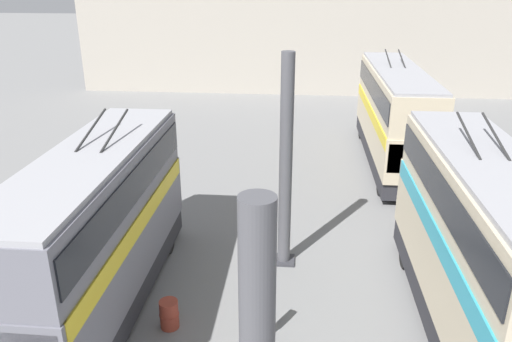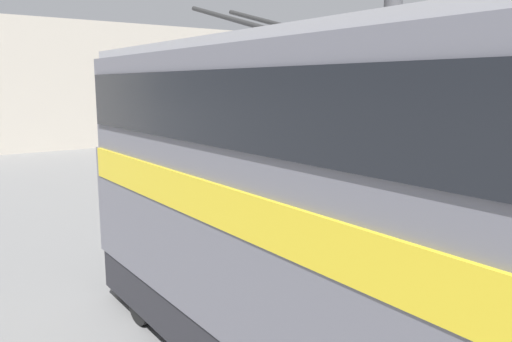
{
  "view_description": "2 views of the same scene",
  "coord_description": "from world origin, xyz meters",
  "px_view_note": "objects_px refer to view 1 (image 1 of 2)",
  "views": [
    {
      "loc": [
        -5.54,
        -0.42,
        9.38
      ],
      "look_at": [
        9.86,
        1.0,
        3.22
      ],
      "focal_mm": 35.0,
      "sensor_mm": 36.0,
      "label": 1
    },
    {
      "loc": [
        1.65,
        9.6,
        4.3
      ],
      "look_at": [
        13.32,
        1.18,
        1.78
      ],
      "focal_mm": 35.0,
      "sensor_mm": 36.0,
      "label": 2
    }
  ],
  "objects_px": {
    "bus_left_far": "(395,111)",
    "person_aisle_midway": "(268,311)",
    "bus_left_near": "(481,240)",
    "oil_drum": "(169,314)",
    "bus_right_far": "(97,224)"
  },
  "relations": [
    {
      "from": "person_aisle_midway",
      "to": "oil_drum",
      "type": "distance_m",
      "value": 2.82
    },
    {
      "from": "person_aisle_midway",
      "to": "oil_drum",
      "type": "relative_size",
      "value": 1.8
    },
    {
      "from": "bus_right_far",
      "to": "oil_drum",
      "type": "distance_m",
      "value": 3.28
    },
    {
      "from": "oil_drum",
      "to": "bus_left_near",
      "type": "bearing_deg",
      "value": -85.75
    },
    {
      "from": "bus_left_near",
      "to": "oil_drum",
      "type": "bearing_deg",
      "value": 94.25
    },
    {
      "from": "bus_left_near",
      "to": "bus_left_far",
      "type": "height_order",
      "value": "bus_left_near"
    },
    {
      "from": "person_aisle_midway",
      "to": "bus_left_near",
      "type": "bearing_deg",
      "value": -143.68
    },
    {
      "from": "bus_left_near",
      "to": "bus_right_far",
      "type": "bearing_deg",
      "value": 89.03
    },
    {
      "from": "bus_left_near",
      "to": "bus_right_far",
      "type": "height_order",
      "value": "bus_left_near"
    },
    {
      "from": "bus_left_near",
      "to": "person_aisle_midway",
      "type": "height_order",
      "value": "bus_left_near"
    },
    {
      "from": "bus_left_near",
      "to": "oil_drum",
      "type": "xyz_separation_m",
      "value": [
        -0.62,
        8.3,
        -2.48
      ]
    },
    {
      "from": "bus_right_far",
      "to": "oil_drum",
      "type": "height_order",
      "value": "bus_right_far"
    },
    {
      "from": "person_aisle_midway",
      "to": "bus_right_far",
      "type": "bearing_deg",
      "value": 18.38
    },
    {
      "from": "bus_left_far",
      "to": "person_aisle_midway",
      "type": "distance_m",
      "value": 15.38
    },
    {
      "from": "bus_left_far",
      "to": "oil_drum",
      "type": "bearing_deg",
      "value": 149.5
    }
  ]
}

